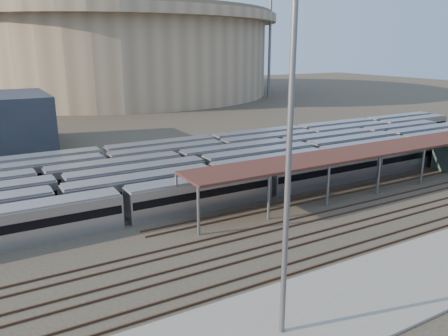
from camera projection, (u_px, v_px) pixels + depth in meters
name	position (u px, v px, depth m)	size (l,w,h in m)	color
ground	(271.00, 224.00, 46.97)	(420.00, 420.00, 0.00)	#383026
apron	(334.00, 305.00, 32.00)	(50.00, 9.00, 0.20)	gray
subway_trains	(215.00, 165.00, 63.52)	(121.93, 23.90, 3.60)	#ABACB0
inspection_shed	(387.00, 149.00, 59.43)	(60.30, 6.00, 5.30)	slate
empty_tracks	(300.00, 240.00, 42.76)	(170.00, 9.62, 0.18)	#4C3323
stadium	(117.00, 52.00, 171.76)	(124.00, 124.00, 32.50)	#9D876A
floodlight_2	(270.00, 40.00, 158.47)	(4.00, 1.00, 38.40)	slate
floodlight_3	(14.00, 41.00, 170.79)	(4.00, 1.00, 38.40)	slate
yard_light_pole	(288.00, 173.00, 26.02)	(0.81, 0.36, 21.69)	slate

